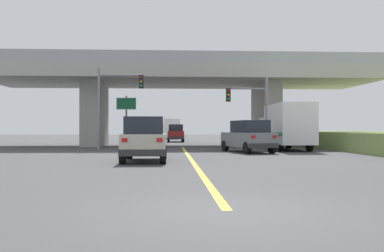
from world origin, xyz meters
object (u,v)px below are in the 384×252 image
(box_truck, at_px, (286,126))
(traffic_signal_farside, at_px, (114,97))
(traffic_signal_nearside, at_px, (253,104))
(semi_truck_distant, at_px, (172,128))
(highway_sign, at_px, (126,109))
(sedan_oncoming, at_px, (176,133))
(suv_lead, at_px, (145,139))
(suv_crossing, at_px, (248,136))

(box_truck, distance_m, traffic_signal_farside, 12.46)
(traffic_signal_nearside, height_order, traffic_signal_farside, traffic_signal_farside)
(traffic_signal_nearside, distance_m, semi_truck_distant, 35.56)
(highway_sign, bearing_deg, sedan_oncoming, 72.34)
(traffic_signal_nearside, distance_m, highway_sign, 11.00)
(traffic_signal_nearside, distance_m, traffic_signal_farside, 10.06)
(suv_lead, xyz_separation_m, traffic_signal_farside, (-2.86, 11.26, 2.79))
(suv_lead, height_order, traffic_signal_farside, traffic_signal_farside)
(suv_crossing, height_order, sedan_oncoming, same)
(box_truck, distance_m, traffic_signal_nearside, 2.94)
(suv_lead, relative_size, suv_crossing, 0.88)
(sedan_oncoming, xyz_separation_m, traffic_signal_farside, (-4.69, -19.09, 2.79))
(traffic_signal_farside, bearing_deg, sedan_oncoming, 76.21)
(semi_truck_distant, bearing_deg, traffic_signal_farside, -96.99)
(box_truck, bearing_deg, suv_crossing, -137.21)
(traffic_signal_farside, bearing_deg, suv_lead, -75.77)
(box_truck, distance_m, sedan_oncoming, 21.33)
(box_truck, height_order, sedan_oncoming, box_truck)
(suv_crossing, distance_m, highway_sign, 12.89)
(semi_truck_distant, bearing_deg, highway_sign, -97.60)
(suv_crossing, height_order, traffic_signal_farside, traffic_signal_farside)
(box_truck, xyz_separation_m, traffic_signal_farside, (-12.24, 0.84, 2.12))
(sedan_oncoming, relative_size, traffic_signal_nearside, 0.90)
(suv_lead, height_order, semi_truck_distant, semi_truck_distant)
(sedan_oncoming, bearing_deg, highway_sign, -107.66)
(suv_crossing, height_order, traffic_signal_nearside, traffic_signal_nearside)
(traffic_signal_farside, bearing_deg, box_truck, -3.93)
(traffic_signal_farside, relative_size, semi_truck_distant, 0.78)
(suv_lead, distance_m, semi_truck_distant, 46.62)
(sedan_oncoming, bearing_deg, suv_lead, -93.45)
(traffic_signal_farside, height_order, highway_sign, traffic_signal_farside)
(box_truck, xyz_separation_m, sedan_oncoming, (-7.56, 19.93, -0.67))
(box_truck, relative_size, traffic_signal_nearside, 1.40)
(box_truck, bearing_deg, highway_sign, 152.07)
(suv_lead, height_order, traffic_signal_nearside, traffic_signal_nearside)
(sedan_oncoming, height_order, traffic_signal_nearside, traffic_signal_nearside)
(suv_crossing, distance_m, semi_truck_distant, 39.49)
(sedan_oncoming, distance_m, traffic_signal_farside, 19.86)
(box_truck, distance_m, highway_sign, 13.55)
(suv_lead, bearing_deg, highway_sign, 98.53)
(sedan_oncoming, height_order, traffic_signal_farside, traffic_signal_farside)
(suv_lead, relative_size, highway_sign, 1.02)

